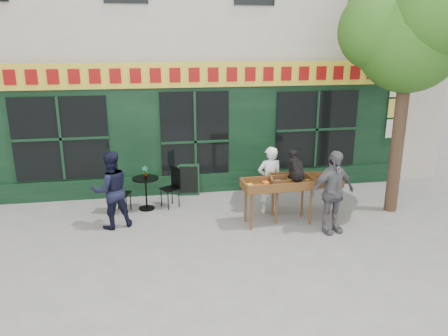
{
  "coord_description": "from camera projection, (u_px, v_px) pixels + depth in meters",
  "views": [
    {
      "loc": [
        -1.21,
        -8.33,
        3.78
      ],
      "look_at": [
        0.4,
        0.5,
        1.16
      ],
      "focal_mm": 35.0,
      "sensor_mm": 36.0,
      "label": 1
    }
  ],
  "objects": [
    {
      "name": "ground",
      "position": [
        209.0,
        229.0,
        9.14
      ],
      "size": [
        80.0,
        80.0,
        0.0
      ],
      "primitive_type": "plane",
      "color": "slate",
      "rests_on": "ground"
    },
    {
      "name": "building",
      "position": [
        179.0,
        0.0,
        13.39
      ],
      "size": [
        14.0,
        7.26,
        10.0
      ],
      "color": "beige",
      "rests_on": "ground"
    },
    {
      "name": "street_tree",
      "position": [
        411.0,
        25.0,
        9.07
      ],
      "size": [
        3.05,
        2.9,
        5.6
      ],
      "color": "#382619",
      "rests_on": "ground"
    },
    {
      "name": "book_cart_center",
      "position": [
        278.0,
        187.0,
        9.19
      ],
      "size": [
        1.52,
        0.68,
        0.99
      ],
      "rotation": [
        0.0,
        0.0,
        0.04
      ],
      "color": "brown",
      "rests_on": "ground"
    },
    {
      "name": "dog",
      "position": [
        296.0,
        165.0,
        9.07
      ],
      "size": [
        0.36,
        0.61,
        0.6
      ],
      "primitive_type": null,
      "rotation": [
        0.0,
        0.0,
        0.04
      ],
      "color": "black",
      "rests_on": "book_cart_center"
    },
    {
      "name": "woman",
      "position": [
        270.0,
        180.0,
        9.81
      ],
      "size": [
        0.58,
        0.39,
        1.54
      ],
      "primitive_type": "imported",
      "rotation": [
        0.0,
        0.0,
        3.18
      ],
      "color": "white",
      "rests_on": "ground"
    },
    {
      "name": "book_cart_right",
      "position": [
        305.0,
        183.0,
        9.43
      ],
      "size": [
        1.56,
        0.8,
        0.99
      ],
      "rotation": [
        0.0,
        0.0,
        -0.12
      ],
      "color": "brown",
      "rests_on": "ground"
    },
    {
      "name": "man_right",
      "position": [
        332.0,
        192.0,
        8.76
      ],
      "size": [
        1.07,
        0.64,
        1.72
      ],
      "primitive_type": "imported",
      "rotation": [
        0.0,
        0.0,
        0.23
      ],
      "color": "#58585D",
      "rests_on": "ground"
    },
    {
      "name": "bistro_table",
      "position": [
        146.0,
        187.0,
        10.05
      ],
      "size": [
        0.6,
        0.6,
        0.76
      ],
      "color": "black",
      "rests_on": "ground"
    },
    {
      "name": "bistro_chair_left",
      "position": [
        117.0,
        189.0,
        9.86
      ],
      "size": [
        0.45,
        0.45,
        0.95
      ],
      "rotation": [
        0.0,
        0.0,
        1.29
      ],
      "color": "black",
      "rests_on": "ground"
    },
    {
      "name": "bistro_chair_right",
      "position": [
        173.0,
        184.0,
        10.24
      ],
      "size": [
        0.49,
        0.49,
        0.95
      ],
      "rotation": [
        0.0,
        0.0,
        -1.07
      ],
      "color": "black",
      "rests_on": "ground"
    },
    {
      "name": "potted_plant",
      "position": [
        145.0,
        172.0,
        9.95
      ],
      "size": [
        0.15,
        0.1,
        0.28
      ],
      "primitive_type": "imported",
      "rotation": [
        0.0,
        0.0,
        -0.02
      ],
      "color": "gray",
      "rests_on": "bistro_table"
    },
    {
      "name": "man_left",
      "position": [
        111.0,
        190.0,
        9.0
      ],
      "size": [
        0.96,
        0.85,
        1.65
      ],
      "primitive_type": "imported",
      "rotation": [
        0.0,
        0.0,
        3.47
      ],
      "color": "black",
      "rests_on": "ground"
    },
    {
      "name": "chalkboard",
      "position": [
        189.0,
        180.0,
        11.06
      ],
      "size": [
        0.58,
        0.25,
        0.79
      ],
      "rotation": [
        0.0,
        0.0,
        -0.12
      ],
      "color": "black",
      "rests_on": "ground"
    }
  ]
}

